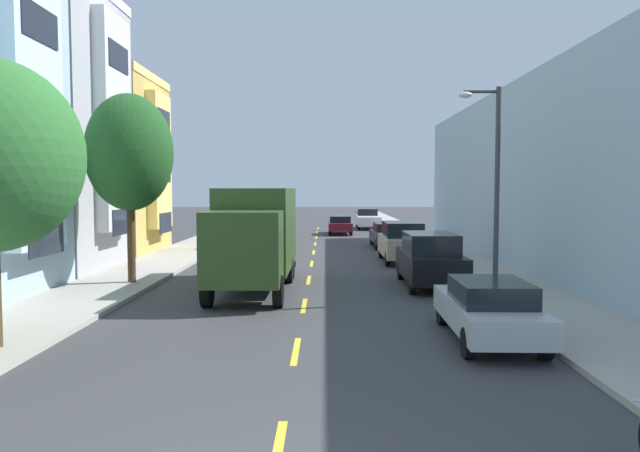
# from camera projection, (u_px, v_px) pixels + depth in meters

# --- Properties ---
(ground_plane) EXTENTS (160.00, 160.00, 0.00)m
(ground_plane) POSITION_uv_depth(u_px,v_px,m) (315.00, 247.00, 35.77)
(ground_plane) COLOR #38383A
(sidewalk_left) EXTENTS (3.20, 120.00, 0.14)m
(sidewalk_left) POSITION_uv_depth(u_px,v_px,m) (191.00, 249.00, 33.83)
(sidewalk_left) COLOR #A39E93
(sidewalk_left) RESTS_ON ground_plane
(sidewalk_right) EXTENTS (3.20, 120.00, 0.14)m
(sidewalk_right) POSITION_uv_depth(u_px,v_px,m) (438.00, 249.00, 33.71)
(sidewalk_right) COLOR #A39E93
(sidewalk_right) RESTS_ON ground_plane
(lane_centerline_dashes) EXTENTS (0.14, 47.20, 0.01)m
(lane_centerline_dashes) POSITION_uv_depth(u_px,v_px,m) (313.00, 257.00, 30.28)
(lane_centerline_dashes) COLOR yellow
(lane_centerline_dashes) RESTS_ON ground_plane
(townhouse_fourth_mustard) EXTENTS (12.43, 6.71, 9.75)m
(townhouse_fourth_mustard) POSITION_uv_depth(u_px,v_px,m) (49.00, 168.00, 32.21)
(townhouse_fourth_mustard) COLOR tan
(townhouse_fourth_mustard) RESTS_ON ground_plane
(apartment_block_opposite) EXTENTS (10.00, 36.00, 8.15)m
(apartment_block_opposite) POSITION_uv_depth(u_px,v_px,m) (627.00, 176.00, 25.42)
(apartment_block_opposite) COLOR #9EB7CC
(apartment_block_opposite) RESTS_ON ground_plane
(street_tree_second) EXTENTS (3.10, 3.10, 6.79)m
(street_tree_second) POSITION_uv_depth(u_px,v_px,m) (129.00, 153.00, 21.14)
(street_tree_second) COLOR #47331E
(street_tree_second) RESTS_ON sidewalk_left
(street_lamp) EXTENTS (1.35, 0.28, 6.59)m
(street_lamp) POSITION_uv_depth(u_px,v_px,m) (492.00, 175.00, 18.68)
(street_lamp) COLOR #38383D
(street_lamp) RESTS_ON sidewalk_right
(delivery_box_truck) EXTENTS (2.44, 7.85, 3.54)m
(delivery_box_truck) POSITION_uv_depth(u_px,v_px,m) (256.00, 233.00, 20.68)
(delivery_box_truck) COLOR #2D471E
(delivery_box_truck) RESTS_ON ground_plane
(parked_suv_black) EXTENTS (1.99, 4.82, 1.93)m
(parked_suv_black) POSITION_uv_depth(u_px,v_px,m) (430.00, 259.00, 21.30)
(parked_suv_black) COLOR black
(parked_suv_black) RESTS_ON ground_plane
(parked_pickup_forest) EXTENTS (2.15, 5.36, 1.73)m
(parked_pickup_forest) POSITION_uv_depth(u_px,v_px,m) (242.00, 234.00, 34.91)
(parked_pickup_forest) COLOR #194C28
(parked_pickup_forest) RESTS_ON ground_plane
(parked_wagon_charcoal) EXTENTS (1.87, 4.72, 1.50)m
(parked_wagon_charcoal) POSITION_uv_depth(u_px,v_px,m) (388.00, 234.00, 35.46)
(parked_wagon_charcoal) COLOR #333338
(parked_wagon_charcoal) RESTS_ON ground_plane
(parked_sedan_silver) EXTENTS (1.89, 4.54, 1.43)m
(parked_sedan_silver) POSITION_uv_depth(u_px,v_px,m) (489.00, 309.00, 13.65)
(parked_sedan_silver) COLOR #B2B5BA
(parked_sedan_silver) RESTS_ON ground_plane
(parked_pickup_white) EXTENTS (2.07, 5.32, 1.73)m
(parked_pickup_white) POSITION_uv_depth(u_px,v_px,m) (368.00, 219.00, 52.25)
(parked_pickup_white) COLOR silver
(parked_pickup_white) RESTS_ON ground_plane
(parked_sedan_red) EXTENTS (1.86, 4.52, 1.43)m
(parked_sedan_red) POSITION_uv_depth(u_px,v_px,m) (273.00, 218.00, 56.52)
(parked_sedan_red) COLOR #AD1E1E
(parked_sedan_red) RESTS_ON ground_plane
(parked_suv_champagne) EXTENTS (1.95, 4.80, 1.93)m
(parked_suv_champagne) POSITION_uv_depth(u_px,v_px,m) (402.00, 242.00, 28.43)
(parked_suv_champagne) COLOR tan
(parked_suv_champagne) RESTS_ON ground_plane
(moving_burgundy_sedan) EXTENTS (1.80, 4.50, 1.43)m
(moving_burgundy_sedan) POSITION_uv_depth(u_px,v_px,m) (340.00, 224.00, 45.99)
(moving_burgundy_sedan) COLOR maroon
(moving_burgundy_sedan) RESTS_ON ground_plane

